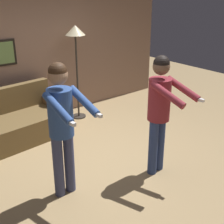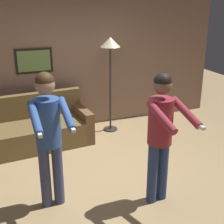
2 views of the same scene
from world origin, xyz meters
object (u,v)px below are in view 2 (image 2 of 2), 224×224
Objects in this scene: couch at (35,130)px; person_standing_left at (48,129)px; person_standing_right at (161,128)px; torchiere_lamp at (110,52)px.

person_standing_left reaches higher than couch.
couch is 1.15× the size of person_standing_left.
person_standing_left is at bearing 163.61° from person_standing_right.
couch is at bearing 119.51° from person_standing_right.
person_standing_right is at bearing -60.49° from couch.
person_standing_left is (-0.03, -1.84, 0.77)m from couch.
couch is at bearing -173.28° from torchiere_lamp.
torchiere_lamp reaches higher than couch.
person_standing_left is 1.33m from person_standing_right.
torchiere_lamp is 2.57m from person_standing_left.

